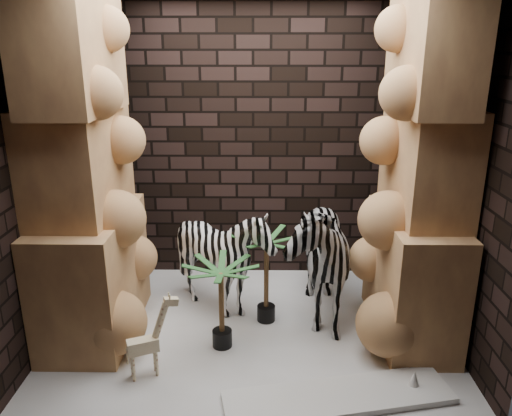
{
  "coord_description": "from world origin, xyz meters",
  "views": [
    {
      "loc": [
        0.1,
        -4.02,
        2.5
      ],
      "look_at": [
        0.04,
        0.15,
        1.12
      ],
      "focal_mm": 35.21,
      "sensor_mm": 36.0,
      "label": 1
    }
  ],
  "objects_px": {
    "palm_front": "(266,278)",
    "giraffe_toy": "(142,337)",
    "zebra_left": "(224,263)",
    "surfboard": "(338,397)",
    "palm_back": "(221,305)",
    "zebra_right": "(312,241)"
  },
  "relations": [
    {
      "from": "zebra_left",
      "to": "palm_back",
      "type": "xyz_separation_m",
      "value": [
        0.02,
        -0.6,
        -0.11
      ]
    },
    {
      "from": "zebra_left",
      "to": "zebra_right",
      "type": "bearing_deg",
      "value": -7.73
    },
    {
      "from": "palm_back",
      "to": "palm_front",
      "type": "bearing_deg",
      "value": 48.31
    },
    {
      "from": "palm_front",
      "to": "palm_back",
      "type": "distance_m",
      "value": 0.58
    },
    {
      "from": "zebra_left",
      "to": "palm_back",
      "type": "height_order",
      "value": "zebra_left"
    },
    {
      "from": "zebra_right",
      "to": "palm_front",
      "type": "distance_m",
      "value": 0.54
    },
    {
      "from": "palm_front",
      "to": "surfboard",
      "type": "distance_m",
      "value": 1.3
    },
    {
      "from": "zebra_left",
      "to": "palm_front",
      "type": "distance_m",
      "value": 0.44
    },
    {
      "from": "surfboard",
      "to": "giraffe_toy",
      "type": "bearing_deg",
      "value": 158.34
    },
    {
      "from": "zebra_left",
      "to": "surfboard",
      "type": "relative_size",
      "value": 0.66
    },
    {
      "from": "surfboard",
      "to": "zebra_left",
      "type": "bearing_deg",
      "value": 114.43
    },
    {
      "from": "giraffe_toy",
      "to": "surfboard",
      "type": "distance_m",
      "value": 1.54
    },
    {
      "from": "zebra_right",
      "to": "palm_front",
      "type": "xyz_separation_m",
      "value": [
        -0.42,
        -0.15,
        -0.3
      ]
    },
    {
      "from": "palm_front",
      "to": "giraffe_toy",
      "type": "bearing_deg",
      "value": -138.55
    },
    {
      "from": "palm_front",
      "to": "surfboard",
      "type": "height_order",
      "value": "palm_front"
    },
    {
      "from": "zebra_right",
      "to": "giraffe_toy",
      "type": "bearing_deg",
      "value": -147.24
    },
    {
      "from": "zebra_left",
      "to": "surfboard",
      "type": "bearing_deg",
      "value": -60.45
    },
    {
      "from": "palm_back",
      "to": "surfboard",
      "type": "xyz_separation_m",
      "value": [
        0.91,
        -0.69,
        -0.37
      ]
    },
    {
      "from": "zebra_left",
      "to": "palm_front",
      "type": "bearing_deg",
      "value": -29.23
    },
    {
      "from": "zebra_right",
      "to": "zebra_left",
      "type": "distance_m",
      "value": 0.86
    },
    {
      "from": "zebra_left",
      "to": "palm_front",
      "type": "xyz_separation_m",
      "value": [
        0.41,
        -0.17,
        -0.06
      ]
    },
    {
      "from": "palm_back",
      "to": "surfboard",
      "type": "distance_m",
      "value": 1.2
    }
  ]
}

